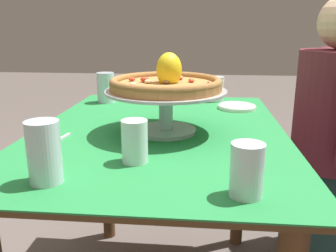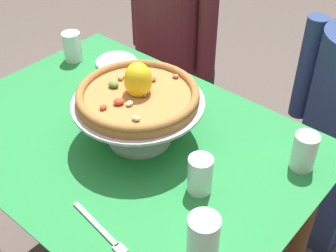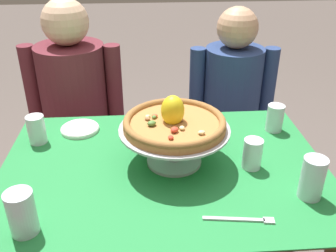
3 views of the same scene
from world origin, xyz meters
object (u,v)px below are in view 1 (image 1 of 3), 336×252
Objects in this scene: water_glass_side_right at (135,144)px; pizza at (166,82)px; pizza_stand at (166,103)px; side_plate at (237,107)px; water_glass_front_left at (106,90)px; water_glass_front_right at (45,156)px; water_glass_back_right at (247,174)px; diner_left at (331,141)px; water_glass_back_left at (216,91)px; dinner_fork at (50,145)px.

pizza is at bearing 168.97° from water_glass_side_right.
side_plate is at bearing 144.78° from pizza_stand.
water_glass_front_right is (0.85, 0.09, 0.00)m from water_glass_front_left.
pizza_stand is 1.09× the size of pizza.
water_glass_front_left is 0.85× the size of side_plate.
water_glass_front_right is at bearing -28.86° from pizza.
pizza_stand reaches higher than water_glass_back_right.
water_glass_front_left is 0.85m from water_glass_front_right.
water_glass_front_left is at bearing -89.42° from diner_left.
pizza_stand is 0.86m from diner_left.
water_glass_side_right reaches higher than side_plate.
diner_left is (-0.45, 0.68, -0.32)m from pizza.
pizza_stand is at bearing -18.96° from water_glass_back_left.
water_glass_back_left is 0.84× the size of water_glass_front_left.
water_glass_back_left is 0.17m from side_plate.
pizza_stand is 0.48m from water_glass_back_right.
water_glass_front_right is at bearing -46.57° from diner_left.
diner_left reaches higher than pizza_stand.
water_glass_back_left is at bearing -178.26° from water_glass_back_right.
dinner_fork is (0.17, -0.32, -0.16)m from pizza.
water_glass_front_left is at bearing -144.44° from pizza.
water_glass_side_right is 0.78× the size of water_glass_front_right.
water_glass_front_right reaches higher than water_glass_side_right.
pizza is 0.49m from water_glass_back_right.
water_glass_back_right is at bearing 25.47° from pizza.
pizza_stand and water_glass_front_right have the same top height.
pizza is 0.55m from water_glass_front_left.
water_glass_side_right is 0.82× the size of water_glass_front_left.
pizza reaches higher than water_glass_front_right.
water_glass_back_right is 0.84× the size of water_glass_front_left.
water_glass_front_right is at bearing -31.97° from side_plate.
water_glass_front_right reaches higher than dinner_fork.
pizza is at bearing 134.38° from pizza_stand.
water_glass_side_right is 0.76m from water_glass_front_left.
water_glass_back_right is 0.58m from dinner_fork.
water_glass_front_right is at bearing 21.77° from dinner_fork.
side_plate is at bearing 148.03° from water_glass_front_right.
water_glass_front_left is 0.58m from side_plate.
pizza is 3.15× the size of water_glass_back_right.
pizza_stand is at bearing 118.46° from dinner_fork.
dinner_fork is at bearing -0.12° from water_glass_front_left.
water_glass_front_left is (-0.87, -0.52, 0.01)m from water_glass_back_right.
water_glass_side_right is 0.09× the size of diner_left.
dinner_fork is at bearing -35.67° from water_glass_back_left.
side_plate is (-0.63, 0.31, -0.04)m from water_glass_side_right.
side_plate is 0.75× the size of dinner_fork.
side_plate is at bearing 176.19° from water_glass_back_right.
pizza reaches higher than side_plate.
water_glass_front_left is (-0.44, -0.31, -0.04)m from pizza_stand.
water_glass_front_right is (0.92, -0.40, 0.01)m from water_glass_back_left.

